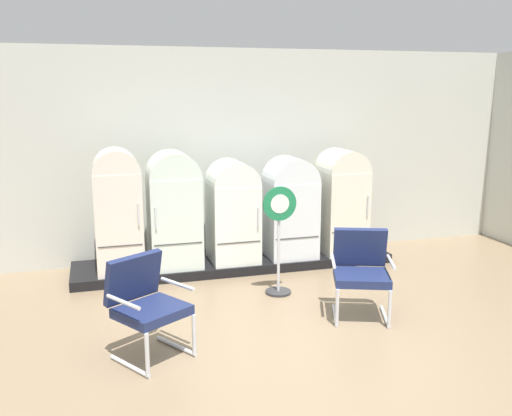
# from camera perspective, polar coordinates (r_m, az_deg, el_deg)

# --- Properties ---
(ground) EXTENTS (12.00, 10.00, 0.05)m
(ground) POSITION_cam_1_polar(r_m,az_deg,el_deg) (5.46, 5.90, -15.55)
(ground) COLOR #826C51
(back_wall) EXTENTS (11.76, 0.12, 3.07)m
(back_wall) POSITION_cam_1_polar(r_m,az_deg,el_deg) (8.40, -3.28, 5.49)
(back_wall) COLOR beige
(back_wall) RESTS_ON ground
(display_plinth) EXTENTS (4.49, 0.95, 0.13)m
(display_plinth) POSITION_cam_1_polar(r_m,az_deg,el_deg) (8.10, -2.15, -5.49)
(display_plinth) COLOR black
(display_plinth) RESTS_ON ground
(refrigerator_0) EXTENTS (0.60, 0.63, 1.62)m
(refrigerator_0) POSITION_cam_1_polar(r_m,az_deg,el_deg) (7.52, -13.82, 0.10)
(refrigerator_0) COLOR silver
(refrigerator_0) RESTS_ON display_plinth
(refrigerator_1) EXTENTS (0.68, 0.68, 1.56)m
(refrigerator_1) POSITION_cam_1_polar(r_m,az_deg,el_deg) (7.61, -8.31, 0.19)
(refrigerator_1) COLOR silver
(refrigerator_1) RESTS_ON display_plinth
(refrigerator_2) EXTENTS (0.65, 0.71, 1.41)m
(refrigerator_2) POSITION_cam_1_polar(r_m,az_deg,el_deg) (7.80, -2.37, -0.05)
(refrigerator_2) COLOR white
(refrigerator_2) RESTS_ON display_plinth
(refrigerator_3) EXTENTS (0.68, 0.65, 1.43)m
(refrigerator_3) POSITION_cam_1_polar(r_m,az_deg,el_deg) (8.00, 3.49, 0.31)
(refrigerator_3) COLOR white
(refrigerator_3) RESTS_ON display_plinth
(refrigerator_4) EXTENTS (0.62, 0.69, 1.51)m
(refrigerator_4) POSITION_cam_1_polar(r_m,az_deg,el_deg) (8.31, 8.67, 0.99)
(refrigerator_4) COLOR silver
(refrigerator_4) RESTS_ON display_plinth
(armchair_left) EXTENTS (0.84, 0.85, 0.97)m
(armchair_left) POSITION_cam_1_polar(r_m,az_deg,el_deg) (5.45, -11.10, -9.18)
(armchair_left) COLOR silver
(armchair_left) RESTS_ON ground
(armchair_right) EXTENTS (0.79, 0.80, 0.97)m
(armchair_right) POSITION_cam_1_polar(r_m,az_deg,el_deg) (6.38, 10.56, -5.97)
(armchair_right) COLOR silver
(armchair_right) RESTS_ON ground
(sign_stand) EXTENTS (0.42, 0.32, 1.35)m
(sign_stand) POSITION_cam_1_polar(r_m,az_deg,el_deg) (6.89, 2.33, -3.76)
(sign_stand) COLOR #2D2D30
(sign_stand) RESTS_ON ground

